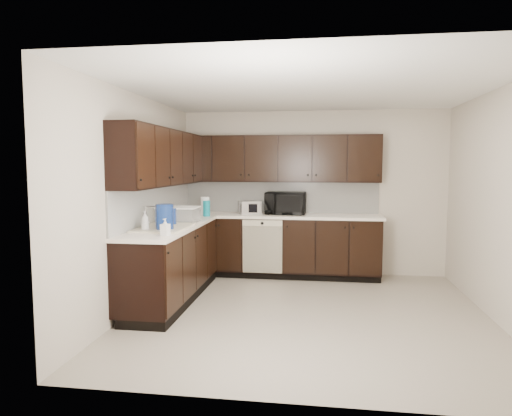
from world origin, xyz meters
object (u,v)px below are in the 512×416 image
Objects in this scene: microwave at (286,203)px; blue_pitcher at (165,217)px; toaster_oven at (250,207)px; storage_bin at (178,215)px; sink at (164,234)px.

microwave reaches higher than blue_pitcher.
blue_pitcher is (-0.68, -1.87, 0.05)m from toaster_oven.
microwave is at bearing 41.70° from storage_bin.
toaster_oven is at bearing 66.05° from sink.
microwave is (1.29, 1.76, 0.22)m from sink.
sink is 2.19m from microwave.
blue_pitcher is (0.09, -0.76, 0.05)m from storage_bin.
blue_pitcher is (0.07, -0.16, 0.21)m from sink.
blue_pitcher reaches higher than toaster_oven.
sink is 1.87m from toaster_oven.
storage_bin is at bearing 119.01° from blue_pitcher.
sink is 2.62× the size of toaster_oven.
sink reaches higher than storage_bin.
blue_pitcher is at bearing -132.63° from toaster_oven.
storage_bin is 0.77m from blue_pitcher.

